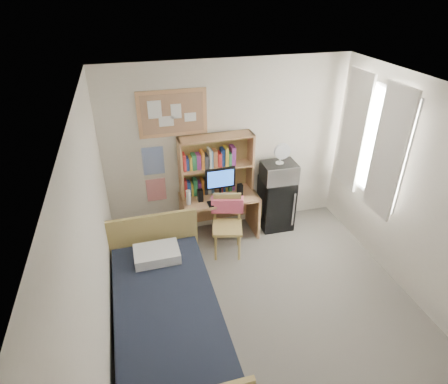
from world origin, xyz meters
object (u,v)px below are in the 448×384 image
object	(u,v)px
microwave	(279,172)
speaker_right	(240,190)
bulletin_board	(173,113)
desk	(219,216)
mini_fridge	(276,203)
monitor	(220,184)
speaker_left	(200,195)
desk_fan	(280,154)
desk_chair	(227,227)
bed	(168,324)

from	to	relation	value
microwave	speaker_right	bearing A→B (deg)	-172.40
bulletin_board	desk	world-z (taller)	bulletin_board
speaker_right	mini_fridge	bearing A→B (deg)	6.73
monitor	speaker_left	distance (m)	0.33
monitor	speaker_right	size ratio (longest dim) A/B	2.60
mini_fridge	monitor	world-z (taller)	monitor
mini_fridge	desk_fan	size ratio (longest dim) A/B	2.73
mini_fridge	desk_fan	bearing A→B (deg)	-90.00
bulletin_board	microwave	distance (m)	1.80
monitor	speaker_left	xyz separation A→B (m)	(-0.30, -0.01, -0.14)
bulletin_board	speaker_right	distance (m)	1.46
desk	mini_fridge	bearing A→B (deg)	0.90
monitor	microwave	size ratio (longest dim) A/B	0.93
monitor	speaker_right	xyz separation A→B (m)	(0.30, 0.01, -0.14)
desk_chair	desk_fan	world-z (taller)	desk_fan
desk_chair	bed	xyz separation A→B (m)	(-1.03, -1.35, -0.15)
desk_fan	speaker_left	bearing A→B (deg)	-174.81
speaker_left	microwave	xyz separation A→B (m)	(1.23, 0.09, 0.17)
speaker_left	speaker_right	distance (m)	0.60
desk	desk_chair	bearing A→B (deg)	-91.40
desk	desk_fan	size ratio (longest dim) A/B	3.74
speaker_right	desk_fan	bearing A→B (deg)	4.95
speaker_left	microwave	distance (m)	1.24
microwave	desk	bearing A→B (deg)	-177.68
speaker_left	microwave	world-z (taller)	microwave
desk_chair	monitor	bearing A→B (deg)	104.34
desk_fan	desk	bearing A→B (deg)	-177.68
desk	desk_chair	size ratio (longest dim) A/B	1.25
bulletin_board	microwave	world-z (taller)	bulletin_board
desk_chair	bed	size ratio (longest dim) A/B	0.41
bulletin_board	bed	size ratio (longest dim) A/B	0.43
desk	microwave	world-z (taller)	microwave
speaker_left	desk	bearing A→B (deg)	11.31
desk_chair	monitor	xyz separation A→B (m)	(0.00, 0.39, 0.49)
bulletin_board	bed	bearing A→B (deg)	-102.30
bulletin_board	desk_chair	size ratio (longest dim) A/B	1.04
mini_fridge	bed	world-z (taller)	mini_fridge
bulletin_board	desk	size ratio (longest dim) A/B	0.83
bed	speaker_left	xyz separation A→B (m)	(0.73, 1.73, 0.50)
bulletin_board	speaker_left	distance (m)	1.21
desk_chair	speaker_left	world-z (taller)	desk_chair
monitor	desk	bearing A→B (deg)	90.00
desk_chair	mini_fridge	world-z (taller)	desk_chair
microwave	bulletin_board	bearing A→B (deg)	171.04
mini_fridge	speaker_right	world-z (taller)	speaker_right
speaker_right	microwave	size ratio (longest dim) A/B	0.36
bulletin_board	desk_fan	xyz separation A→B (m)	(1.50, -0.27, -0.65)
speaker_right	microwave	bearing A→B (deg)	4.95
bulletin_board	monitor	xyz separation A→B (m)	(0.57, -0.35, -0.98)
desk_chair	speaker_right	world-z (taller)	desk_chair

